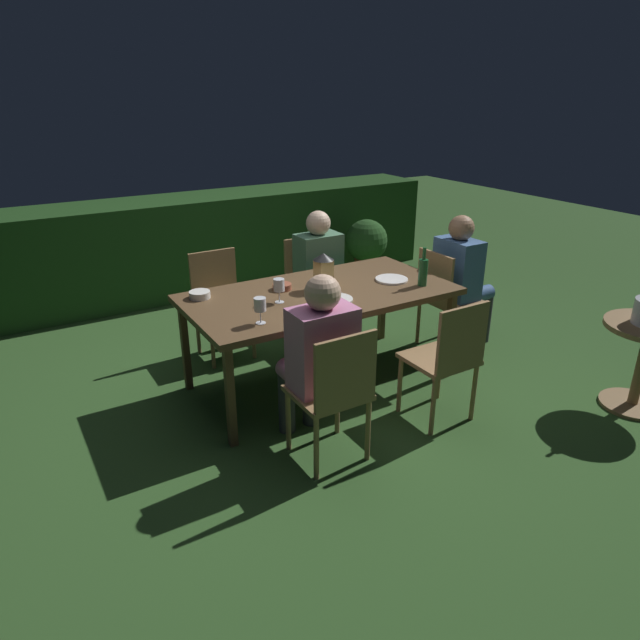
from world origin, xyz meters
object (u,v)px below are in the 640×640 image
at_px(chair_head_far, 444,295).
at_px(person_in_blue, 462,274).
at_px(chair_side_right_a, 220,299).
at_px(person_in_green, 322,271).
at_px(bowl_olives, 200,294).
at_px(plate_a, 335,299).
at_px(chair_side_right_b, 311,282).
at_px(potted_plant_by_hedge, 366,245).
at_px(lantern_centerpiece, 323,269).
at_px(wine_glass_b, 260,306).
at_px(dining_table, 320,298).
at_px(plate_b, 392,279).
at_px(chair_side_left_b, 447,356).
at_px(green_bottle_on_table, 423,271).
at_px(wine_glass_c, 279,286).
at_px(person_in_pink, 317,354).
at_px(bowl_bread, 282,286).
at_px(wine_glass_a, 334,297).
at_px(chair_side_left_a, 334,390).

bearing_deg(chair_head_far, person_in_blue, 0.00).
relative_size(chair_side_right_a, chair_head_far, 1.00).
distance_m(person_in_green, bowl_olives, 1.29).
bearing_deg(plate_a, chair_side_right_b, 68.30).
xyz_separation_m(person_in_blue, potted_plant_by_hedge, (0.32, 1.85, -0.21)).
distance_m(lantern_centerpiece, wine_glass_b, 0.78).
height_order(dining_table, plate_b, plate_b).
xyz_separation_m(chair_side_right_b, plate_b, (0.17, -0.95, 0.26)).
bearing_deg(wine_glass_b, potted_plant_by_hedge, 42.58).
height_order(chair_side_left_b, green_bottle_on_table, green_bottle_on_table).
distance_m(chair_head_far, wine_glass_c, 1.61).
distance_m(dining_table, lantern_centerpiece, 0.21).
relative_size(person_in_pink, wine_glass_b, 6.80).
bearing_deg(green_bottle_on_table, chair_head_far, 28.99).
bearing_deg(bowl_bread, chair_side_right_a, 107.73).
xyz_separation_m(wine_glass_a, plate_b, (0.74, 0.36, -0.11)).
height_order(chair_side_left_a, lantern_centerpiece, lantern_centerpiece).
relative_size(wine_glass_a, bowl_bread, 1.22).
distance_m(wine_glass_c, bowl_bread, 0.29).
height_order(person_in_pink, green_bottle_on_table, person_in_pink).
xyz_separation_m(person_in_pink, wine_glass_c, (0.08, 0.65, 0.22)).
bearing_deg(chair_side_right_a, potted_plant_by_hedge, 23.93).
bearing_deg(chair_side_right_b, chair_head_far, -48.63).
relative_size(person_in_blue, wine_glass_b, 6.80).
height_order(bowl_bread, potted_plant_by_hedge, bowl_bread).
relative_size(chair_head_far, wine_glass_a, 5.15).
bearing_deg(wine_glass_a, chair_side_left_a, -122.01).
distance_m(chair_side_right_a, person_in_pink, 1.59).
relative_size(plate_b, potted_plant_by_hedge, 0.34).
height_order(chair_side_left_a, person_in_pink, person_in_pink).
bearing_deg(wine_glass_a, wine_glass_b, 168.06).
relative_size(person_in_blue, bowl_bread, 8.29).
bearing_deg(bowl_bread, dining_table, -41.24).
height_order(chair_head_far, person_in_blue, person_in_blue).
xyz_separation_m(lantern_centerpiece, bowl_olives, (-0.85, 0.27, -0.12)).
bearing_deg(lantern_centerpiece, person_in_pink, -123.73).
bearing_deg(dining_table, person_in_blue, 0.00).
distance_m(dining_table, person_in_pink, 0.82).
bearing_deg(person_in_blue, potted_plant_by_hedge, 80.18).
height_order(dining_table, chair_side_right_a, chair_side_right_a).
bearing_deg(chair_side_left_b, chair_head_far, 48.63).
bearing_deg(bowl_bread, person_in_pink, -104.35).
bearing_deg(green_bottle_on_table, lantern_centerpiece, 153.73).
bearing_deg(dining_table, chair_side_right_a, 116.17).
xyz_separation_m(chair_side_left_b, bowl_olives, (-1.23, 1.21, 0.28)).
bearing_deg(plate_a, chair_head_far, 9.70).
height_order(dining_table, wine_glass_b, wine_glass_b).
bearing_deg(wine_glass_b, person_in_green, 43.55).
xyz_separation_m(chair_head_far, wine_glass_b, (-1.84, -0.31, 0.37)).
xyz_separation_m(dining_table, wine_glass_b, (-0.62, -0.31, 0.17)).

